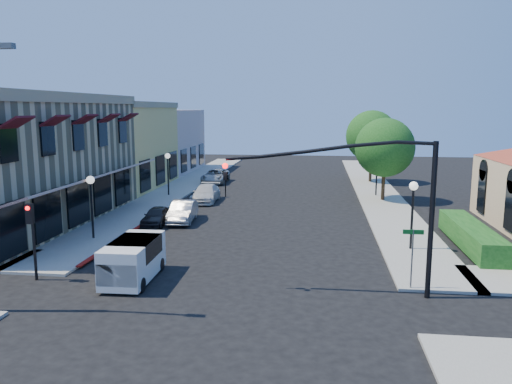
# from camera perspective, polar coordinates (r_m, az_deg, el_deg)

# --- Properties ---
(ground) EXTENTS (120.00, 120.00, 0.00)m
(ground) POSITION_cam_1_polar(r_m,az_deg,el_deg) (19.18, -4.75, -12.46)
(ground) COLOR black
(ground) RESTS_ON ground
(sidewalk_left) EXTENTS (3.50, 50.00, 0.12)m
(sidewalk_left) POSITION_cam_1_polar(r_m,az_deg,el_deg) (46.66, -8.44, 0.65)
(sidewalk_left) COLOR gray
(sidewalk_left) RESTS_ON ground
(sidewalk_right) EXTENTS (3.50, 50.00, 0.12)m
(sidewalk_right) POSITION_cam_1_polar(r_m,az_deg,el_deg) (45.23, 13.44, 0.22)
(sidewalk_right) COLOR gray
(sidewalk_right) RESTS_ON ground
(curb_red_strip) EXTENTS (0.25, 10.00, 0.06)m
(curb_red_strip) POSITION_cam_1_polar(r_m,az_deg,el_deg) (28.45, -15.13, -5.41)
(curb_red_strip) COLOR maroon
(curb_red_strip) RESTS_ON ground
(corner_brick_building) EXTENTS (11.77, 18.20, 8.10)m
(corner_brick_building) POSITION_cam_1_polar(r_m,az_deg,el_deg) (34.42, -26.81, 3.23)
(corner_brick_building) COLOR tan
(corner_brick_building) RESTS_ON ground
(yellow_stucco_building) EXTENTS (10.00, 12.00, 7.60)m
(yellow_stucco_building) POSITION_cam_1_polar(r_m,az_deg,el_deg) (47.59, -16.76, 5.06)
(yellow_stucco_building) COLOR #E5CC67
(yellow_stucco_building) RESTS_ON ground
(pink_stucco_building) EXTENTS (10.00, 12.00, 7.00)m
(pink_stucco_building) POSITION_cam_1_polar(r_m,az_deg,el_deg) (58.76, -12.01, 5.73)
(pink_stucco_building) COLOR beige
(pink_stucco_building) RESTS_ON ground
(hedge) EXTENTS (1.40, 8.00, 1.10)m
(hedge) POSITION_cam_1_polar(r_m,az_deg,el_deg) (28.47, 23.25, -5.85)
(hedge) COLOR #144815
(hedge) RESTS_ON ground
(street_tree_a) EXTENTS (4.56, 4.56, 6.48)m
(street_tree_a) POSITION_cam_1_polar(r_m,az_deg,el_deg) (39.82, 14.50, 4.94)
(street_tree_a) COLOR #312213
(street_tree_a) RESTS_ON ground
(street_tree_b) EXTENTS (4.94, 4.94, 7.02)m
(street_tree_b) POSITION_cam_1_polar(r_m,az_deg,el_deg) (49.71, 13.08, 6.25)
(street_tree_b) COLOR #312213
(street_tree_b) RESTS_ON ground
(signal_mast_arm) EXTENTS (8.01, 0.39, 6.00)m
(signal_mast_arm) POSITION_cam_1_polar(r_m,az_deg,el_deg) (19.25, 13.35, 0.05)
(signal_mast_arm) COLOR black
(signal_mast_arm) RESTS_ON ground
(secondary_signal) EXTENTS (0.28, 0.42, 3.32)m
(secondary_signal) POSITION_cam_1_polar(r_m,az_deg,el_deg) (22.70, -24.28, -3.68)
(secondary_signal) COLOR black
(secondary_signal) RESTS_ON ground
(street_name_sign) EXTENTS (0.80, 0.06, 2.50)m
(street_name_sign) POSITION_cam_1_polar(r_m,az_deg,el_deg) (20.68, 17.45, -6.27)
(street_name_sign) COLOR #595B5E
(street_name_sign) RESTS_ON ground
(lamppost_left_near) EXTENTS (0.44, 0.44, 3.57)m
(lamppost_left_near) POSITION_cam_1_polar(r_m,az_deg,el_deg) (28.54, -18.35, 0.10)
(lamppost_left_near) COLOR black
(lamppost_left_near) RESTS_ON ground
(lamppost_left_far) EXTENTS (0.44, 0.44, 3.57)m
(lamppost_left_far) POSITION_cam_1_polar(r_m,az_deg,el_deg) (41.49, -10.05, 3.24)
(lamppost_left_far) COLOR black
(lamppost_left_far) RESTS_ON ground
(lamppost_right_near) EXTENTS (0.44, 0.44, 3.57)m
(lamppost_right_near) POSITION_cam_1_polar(r_m,az_deg,el_deg) (26.20, 17.51, -0.66)
(lamppost_right_near) COLOR black
(lamppost_right_near) RESTS_ON ground
(lamppost_right_far) EXTENTS (0.44, 0.44, 3.57)m
(lamppost_right_far) POSITION_cam_1_polar(r_m,az_deg,el_deg) (41.89, 13.67, 3.18)
(lamppost_right_far) COLOR black
(lamppost_right_far) RESTS_ON ground
(white_van) EXTENTS (1.79, 3.91, 1.71)m
(white_van) POSITION_cam_1_polar(r_m,az_deg,el_deg) (21.70, -13.88, -7.30)
(white_van) COLOR silver
(white_van) RESTS_ON ground
(parked_car_a) EXTENTS (1.36, 3.31, 1.12)m
(parked_car_a) POSITION_cam_1_polar(r_m,az_deg,el_deg) (31.73, -11.28, -2.69)
(parked_car_a) COLOR black
(parked_car_a) RESTS_ON ground
(parked_car_b) EXTENTS (1.74, 4.13, 1.33)m
(parked_car_b) POSITION_cam_1_polar(r_m,az_deg,el_deg) (32.23, -8.36, -2.23)
(parked_car_b) COLOR #A1A2A6
(parked_car_b) RESTS_ON ground
(parked_car_c) EXTENTS (1.94, 4.50, 1.29)m
(parked_car_c) POSITION_cam_1_polar(r_m,az_deg,el_deg) (38.93, -5.76, -0.17)
(parked_car_c) COLOR silver
(parked_car_c) RESTS_ON ground
(parked_car_d) EXTENTS (2.22, 4.79, 1.33)m
(parked_car_d) POSITION_cam_1_polar(r_m,az_deg,el_deg) (48.78, -4.65, 1.83)
(parked_car_d) COLOR #9D9FA2
(parked_car_d) RESTS_ON ground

